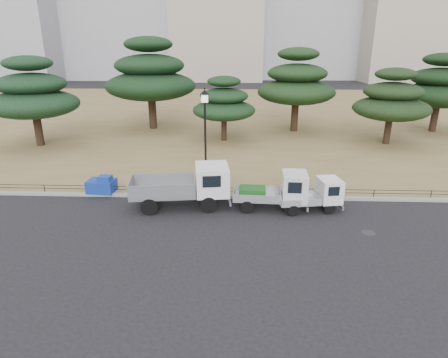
{
  "coord_description": "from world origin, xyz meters",
  "views": [
    {
      "loc": [
        0.77,
        -16.19,
        7.66
      ],
      "look_at": [
        0.0,
        2.0,
        1.3
      ],
      "focal_mm": 30.0,
      "sensor_mm": 36.0,
      "label": 1
    }
  ],
  "objects_px": {
    "truck_large": "(186,184)",
    "truck_kei_rear": "(314,195)",
    "street_lamp": "(205,125)",
    "tarp_pile": "(102,185)",
    "truck_kei_front": "(276,191)"
  },
  "relations": [
    {
      "from": "truck_large",
      "to": "truck_kei_front",
      "type": "relative_size",
      "value": 1.39
    },
    {
      "from": "truck_kei_front",
      "to": "street_lamp",
      "type": "xyz_separation_m",
      "value": [
        -3.65,
        1.6,
        2.96
      ]
    },
    {
      "from": "truck_kei_front",
      "to": "tarp_pile",
      "type": "relative_size",
      "value": 2.42
    },
    {
      "from": "truck_kei_rear",
      "to": "street_lamp",
      "type": "relative_size",
      "value": 0.58
    },
    {
      "from": "truck_large",
      "to": "tarp_pile",
      "type": "distance_m",
      "value": 5.17
    },
    {
      "from": "truck_kei_front",
      "to": "street_lamp",
      "type": "height_order",
      "value": "street_lamp"
    },
    {
      "from": "street_lamp",
      "to": "tarp_pile",
      "type": "xyz_separation_m",
      "value": [
        -5.77,
        -0.01,
        -3.38
      ]
    },
    {
      "from": "truck_kei_front",
      "to": "truck_kei_rear",
      "type": "height_order",
      "value": "truck_kei_front"
    },
    {
      "from": "truck_large",
      "to": "truck_kei_front",
      "type": "distance_m",
      "value": 4.52
    },
    {
      "from": "truck_large",
      "to": "tarp_pile",
      "type": "xyz_separation_m",
      "value": [
        -4.91,
        1.48,
        -0.65
      ]
    },
    {
      "from": "truck_large",
      "to": "street_lamp",
      "type": "xyz_separation_m",
      "value": [
        0.87,
        1.5,
        2.72
      ]
    },
    {
      "from": "truck_kei_rear",
      "to": "tarp_pile",
      "type": "height_order",
      "value": "truck_kei_rear"
    },
    {
      "from": "truck_large",
      "to": "truck_kei_front",
      "type": "xyz_separation_m",
      "value": [
        4.52,
        -0.1,
        -0.24
      ]
    },
    {
      "from": "truck_kei_front",
      "to": "truck_large",
      "type": "bearing_deg",
      "value": -178.51
    },
    {
      "from": "truck_large",
      "to": "truck_kei_rear",
      "type": "bearing_deg",
      "value": -9.62
    }
  ]
}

